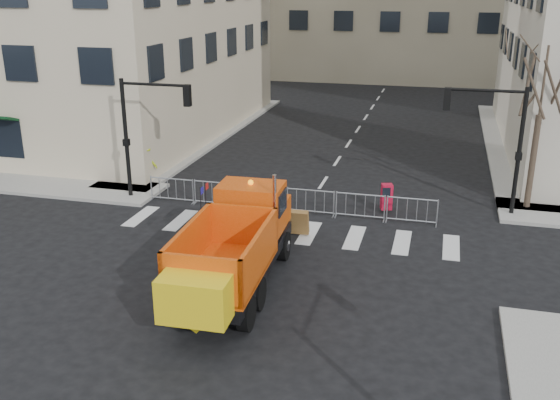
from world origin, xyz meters
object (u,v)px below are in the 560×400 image
(cop_a, at_px, (271,222))
(newspaper_box, at_px, (387,197))
(cop_b, at_px, (237,215))
(cop_c, at_px, (252,218))
(worker, at_px, (145,163))
(plow_truck, at_px, (235,245))

(cop_a, height_order, newspaper_box, cop_a)
(cop_b, xyz_separation_m, cop_c, (0.55, 0.07, -0.10))
(worker, distance_m, newspaper_box, 11.67)
(newspaper_box, bearing_deg, cop_b, -158.02)
(cop_b, bearing_deg, worker, -7.02)
(cop_b, distance_m, worker, 8.19)
(cop_a, xyz_separation_m, worker, (-7.76, 5.30, 0.24))
(cop_b, height_order, newspaper_box, cop_b)
(cop_a, relative_size, cop_b, 0.90)
(plow_truck, height_order, worker, plow_truck)
(plow_truck, bearing_deg, cop_b, 15.57)
(worker, xyz_separation_m, newspaper_box, (11.63, -0.92, -0.36))
(plow_truck, xyz_separation_m, newspaper_box, (3.91, 8.38, -0.87))
(plow_truck, xyz_separation_m, worker, (-7.72, 9.30, -0.51))
(plow_truck, distance_m, cop_c, 4.39)
(plow_truck, relative_size, worker, 5.06)
(plow_truck, distance_m, cop_a, 4.07)
(cop_b, xyz_separation_m, worker, (-6.39, 5.12, 0.15))
(worker, bearing_deg, cop_a, -76.54)
(plow_truck, bearing_deg, worker, 37.60)
(plow_truck, height_order, newspaper_box, plow_truck)
(plow_truck, distance_m, newspaper_box, 9.29)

